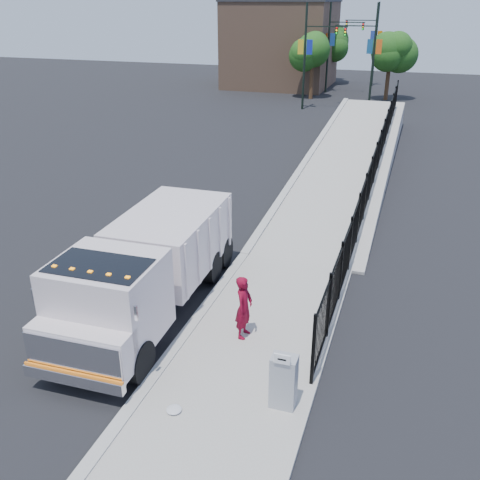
% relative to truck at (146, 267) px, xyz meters
% --- Properties ---
extents(ground, '(120.00, 120.00, 0.00)m').
position_rel_truck_xyz_m(ground, '(1.45, 0.33, -1.50)').
color(ground, black).
rests_on(ground, ground).
extents(sidewalk, '(3.55, 12.00, 0.12)m').
position_rel_truck_xyz_m(sidewalk, '(3.37, -1.67, -1.44)').
color(sidewalk, '#9E998E').
rests_on(sidewalk, ground).
extents(curb, '(0.30, 12.00, 0.16)m').
position_rel_truck_xyz_m(curb, '(1.45, -1.67, -1.42)').
color(curb, '#ADAAA3').
rests_on(curb, ground).
extents(ramp, '(3.95, 24.06, 3.19)m').
position_rel_truck_xyz_m(ramp, '(3.57, 16.33, -1.50)').
color(ramp, '#9E998E').
rests_on(ramp, ground).
extents(iron_fence, '(0.10, 28.00, 1.80)m').
position_rel_truck_xyz_m(iron_fence, '(5.00, 12.33, -0.60)').
color(iron_fence, black).
rests_on(iron_fence, ground).
extents(truck, '(2.73, 7.85, 2.67)m').
position_rel_truck_xyz_m(truck, '(0.00, 0.00, 0.00)').
color(truck, black).
rests_on(truck, ground).
extents(worker, '(0.45, 0.65, 1.72)m').
position_rel_truck_xyz_m(worker, '(2.94, -0.34, -0.52)').
color(worker, maroon).
rests_on(worker, sidewalk).
extents(utility_cabinet, '(0.55, 0.40, 1.25)m').
position_rel_truck_xyz_m(utility_cabinet, '(4.55, -2.57, -0.76)').
color(utility_cabinet, gray).
rests_on(utility_cabinet, sidewalk).
extents(arrow_sign, '(0.35, 0.04, 0.22)m').
position_rel_truck_xyz_m(arrow_sign, '(4.55, -2.79, -0.02)').
color(arrow_sign, white).
rests_on(arrow_sign, utility_cabinet).
extents(debris, '(0.34, 0.34, 0.09)m').
position_rel_truck_xyz_m(debris, '(2.39, -3.50, -1.34)').
color(debris, silver).
rests_on(debris, sidewalk).
extents(light_pole_0, '(3.77, 0.22, 8.00)m').
position_rel_truck_xyz_m(light_pole_0, '(-2.24, 32.06, 2.86)').
color(light_pole_0, black).
rests_on(light_pole_0, ground).
extents(light_pole_1, '(3.78, 0.22, 8.00)m').
position_rel_truck_xyz_m(light_pole_1, '(2.26, 34.12, 2.86)').
color(light_pole_1, black).
rests_on(light_pole_1, ground).
extents(light_pole_2, '(3.77, 0.22, 8.00)m').
position_rel_truck_xyz_m(light_pole_2, '(-1.96, 41.26, 2.86)').
color(light_pole_2, black).
rests_on(light_pole_2, ground).
extents(light_pole_3, '(3.77, 0.22, 8.00)m').
position_rel_truck_xyz_m(light_pole_3, '(1.22, 47.02, 2.86)').
color(light_pole_3, black).
rests_on(light_pole_3, ground).
extents(tree_0, '(3.07, 3.07, 5.54)m').
position_rel_truck_xyz_m(tree_0, '(-2.90, 37.22, 2.46)').
color(tree_0, '#382314').
rests_on(tree_0, ground).
extents(tree_1, '(2.84, 2.84, 5.42)m').
position_rel_truck_xyz_m(tree_1, '(3.58, 38.77, 2.46)').
color(tree_1, '#382314').
rests_on(tree_1, ground).
extents(tree_2, '(3.31, 3.31, 5.66)m').
position_rel_truck_xyz_m(tree_2, '(-2.88, 47.48, 2.47)').
color(tree_2, '#382314').
rests_on(tree_2, ground).
extents(building, '(10.00, 10.00, 8.00)m').
position_rel_truck_xyz_m(building, '(-7.55, 44.33, 2.50)').
color(building, '#8C664C').
rests_on(building, ground).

